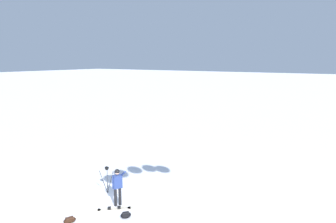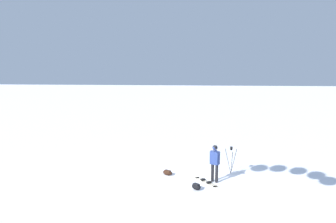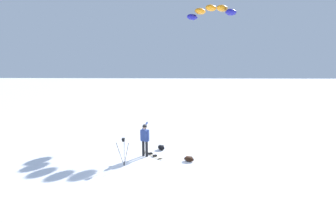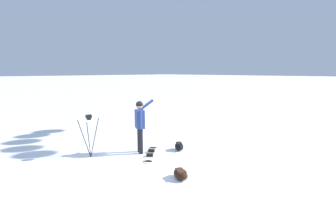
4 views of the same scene
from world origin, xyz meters
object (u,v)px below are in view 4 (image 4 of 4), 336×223
at_px(camera_tripod, 89,127).
at_px(snowboard, 151,154).
at_px(snowboarder, 140,121).
at_px(gear_bag_large, 181,174).
at_px(gear_bag_small, 179,146).

bearing_deg(camera_tripod, snowboard, 52.51).
height_order(snowboarder, snowboard, snowboarder).
xyz_separation_m(snowboarder, gear_bag_large, (2.33, -0.57, -0.96)).
relative_size(snowboarder, snowboard, 1.31).
xyz_separation_m(snowboard, gear_bag_small, (0.36, 1.00, 0.12)).
bearing_deg(gear_bag_small, snowboarder, -123.88).
relative_size(snowboard, gear_bag_large, 2.27).
relative_size(camera_tripod, gear_bag_small, 2.59).
bearing_deg(gear_bag_large, snowboarder, 166.23).
bearing_deg(gear_bag_large, camera_tripod, -164.89).
relative_size(snowboarder, gear_bag_large, 2.98).
height_order(snowboard, gear_bag_small, gear_bag_small).
relative_size(snowboarder, gear_bag_small, 3.34).
relative_size(snowboarder, camera_tripod, 1.29).
bearing_deg(gear_bag_large, gear_bag_small, 133.32).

